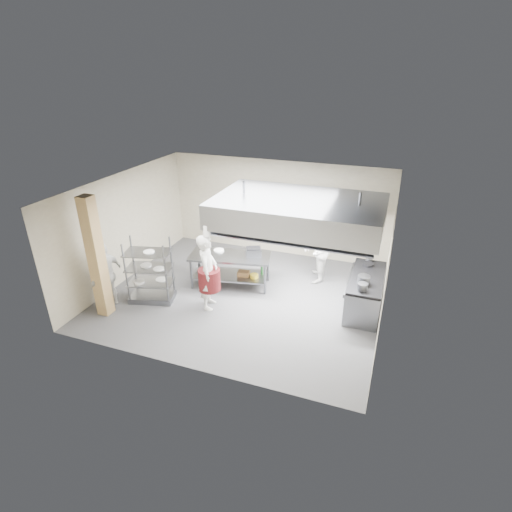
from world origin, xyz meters
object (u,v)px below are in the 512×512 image
(cooking_range, at_px, (365,293))
(chef_line, at_px, (317,250))
(island, at_px, (230,270))
(chef_head, at_px, (208,272))
(stockpot, at_px, (364,280))
(griddle, at_px, (253,252))
(pass_rack, at_px, (150,271))
(chef_plating, at_px, (107,275))

(cooking_range, relative_size, chef_line, 1.06)
(cooking_range, bearing_deg, island, -179.15)
(island, bearing_deg, cooking_range, -10.79)
(chef_head, distance_m, stockpot, 3.74)
(chef_head, bearing_deg, island, -18.23)
(cooking_range, distance_m, griddle, 3.09)
(pass_rack, xyz_separation_m, chef_plating, (-0.83, -0.61, 0.04))
(chef_head, height_order, chef_plating, chef_head)
(island, height_order, cooking_range, island)
(chef_head, relative_size, chef_line, 1.03)
(chef_line, bearing_deg, island, -71.77)
(island, bearing_deg, stockpot, -17.09)
(chef_head, xyz_separation_m, chef_line, (2.22, 2.26, -0.03))
(island, height_order, stockpot, stockpot)
(chef_head, distance_m, griddle, 1.56)
(pass_rack, relative_size, stockpot, 5.75)
(chef_line, height_order, stockpot, chef_line)
(stockpot, bearing_deg, griddle, 169.57)
(chef_line, bearing_deg, chef_head, -52.42)
(chef_plating, bearing_deg, chef_line, 123.51)
(chef_plating, bearing_deg, pass_rack, 126.01)
(pass_rack, xyz_separation_m, stockpot, (5.19, 1.07, 0.16))
(pass_rack, bearing_deg, cooking_range, 0.52)
(chef_line, xyz_separation_m, chef_plating, (-4.60, -3.07, -0.07))
(griddle, bearing_deg, chef_line, 3.72)
(griddle, height_order, stockpot, griddle)
(chef_line, relative_size, chef_plating, 1.08)
(chef_head, xyz_separation_m, stockpot, (3.64, 0.86, 0.03))
(chef_head, bearing_deg, pass_rack, 82.70)
(island, bearing_deg, pass_rack, -150.64)
(island, xyz_separation_m, griddle, (0.60, 0.21, 0.55))
(stockpot, bearing_deg, chef_plating, -164.44)
(island, distance_m, chef_plating, 3.20)
(cooking_range, relative_size, stockpot, 6.87)
(cooking_range, bearing_deg, chef_line, 145.98)
(cooking_range, height_order, chef_plating, chef_plating)
(island, bearing_deg, griddle, 7.18)
(chef_line, xyz_separation_m, griddle, (-1.55, -0.85, 0.07))
(island, xyz_separation_m, chef_head, (-0.07, -1.20, 0.52))
(pass_rack, distance_m, chef_plating, 1.03)
(island, distance_m, stockpot, 3.62)
(island, relative_size, chef_plating, 1.24)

